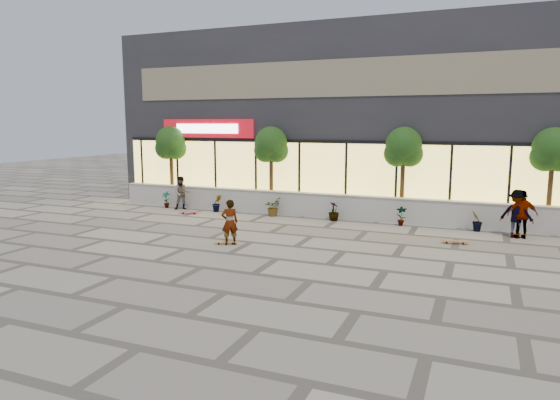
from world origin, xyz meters
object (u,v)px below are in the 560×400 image
at_px(tree_east, 553,152).
at_px(tree_mideast, 404,149).
at_px(skater_right_near, 522,215).
at_px(skateboard_right_near, 455,241).
at_px(tree_west, 171,145).
at_px(skater_center, 230,222).
at_px(tree_midwest, 271,147).
at_px(skater_left, 182,193).
at_px(skater_right_far, 517,214).
at_px(skateboard_left, 189,212).
at_px(skateboard_center, 226,242).

bearing_deg(tree_east, tree_mideast, 180.00).
bearing_deg(skater_right_near, skateboard_right_near, 27.64).
bearing_deg(tree_west, skater_center, -44.14).
xyz_separation_m(tree_west, tree_midwest, (5.50, 0.00, 0.00)).
height_order(skater_left, skateboard_right_near, skater_left).
bearing_deg(tree_mideast, skateboard_right_near, -56.77).
height_order(skater_left, skater_right_near, skater_right_near).
xyz_separation_m(tree_west, skateboard_right_near, (13.88, -3.63, -2.90)).
bearing_deg(skater_center, skater_right_far, 171.19).
distance_m(tree_east, skateboard_left, 15.05).
relative_size(skater_right_far, skateboard_right_near, 1.95).
relative_size(tree_east, skater_left, 2.48).
relative_size(skater_left, skateboard_center, 1.98).
xyz_separation_m(skater_left, skateboard_center, (5.18, -5.25, -0.71)).
height_order(skateboard_center, skateboard_right_near, skateboard_right_near).
height_order(skater_right_near, skateboard_center, skater_right_near).
relative_size(tree_mideast, skateboard_right_near, 4.40).
relative_size(tree_midwest, skateboard_center, 4.92).
relative_size(tree_mideast, skateboard_left, 4.38).
xyz_separation_m(tree_midwest, skater_left, (-4.00, -1.40, -2.20)).
relative_size(skateboard_center, skateboard_left, 0.89).
xyz_separation_m(skater_right_far, skateboard_right_near, (-1.95, -1.80, -0.78)).
bearing_deg(skater_right_far, skater_left, 11.31).
distance_m(tree_west, skateboard_left, 4.39).
bearing_deg(tree_mideast, tree_east, 0.00).
distance_m(tree_mideast, skater_center, 8.41).
relative_size(tree_mideast, skater_right_far, 2.26).
bearing_deg(skater_right_near, skateboard_left, -10.12).
relative_size(skater_center, skateboard_left, 1.73).
height_order(tree_west, skater_right_near, tree_west).
distance_m(skater_center, skater_right_near, 10.32).
xyz_separation_m(skateboard_left, skateboard_right_near, (11.47, -1.37, 0.00)).
height_order(skater_right_far, skateboard_left, skater_right_far).
distance_m(skater_right_near, skateboard_right_near, 2.85).
bearing_deg(skater_right_far, tree_east, -109.71).
relative_size(tree_midwest, skater_left, 2.48).
height_order(skater_center, skater_left, skater_left).
distance_m(skater_right_far, skateboard_left, 13.45).
bearing_deg(tree_midwest, skater_center, -78.55).
xyz_separation_m(skater_left, skater_right_near, (14.50, -0.49, 0.07)).
xyz_separation_m(tree_west, skater_center, (6.85, -6.64, -2.21)).
distance_m(skater_center, skateboard_right_near, 7.68).
bearing_deg(skater_center, skater_right_near, 170.44).
distance_m(tree_west, skater_center, 9.79).
xyz_separation_m(tree_mideast, skater_left, (-10.00, -1.40, -2.20)).
xyz_separation_m(tree_west, skateboard_left, (2.40, -2.25, -2.90)).
bearing_deg(skater_left, tree_midwest, -12.31).
bearing_deg(skateboard_right_near, tree_east, 41.65).
bearing_deg(tree_east, skater_center, -146.81).
height_order(tree_midwest, tree_mideast, same).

